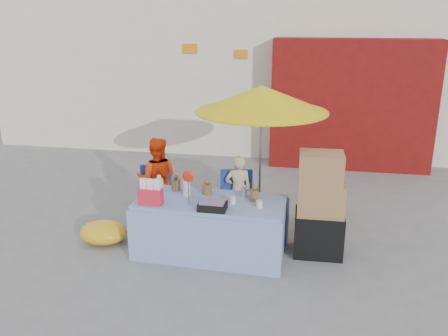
% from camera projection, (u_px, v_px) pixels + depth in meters
% --- Properties ---
extents(ground, '(80.00, 80.00, 0.00)m').
position_uv_depth(ground, '(197.00, 251.00, 6.38)').
color(ground, slate).
rests_on(ground, ground).
extents(backdrop, '(14.00, 8.00, 7.80)m').
position_uv_depth(backdrop, '(282.00, 12.00, 12.36)').
color(backdrop, silver).
rests_on(backdrop, ground).
extents(market_table, '(1.99, 0.98, 1.18)m').
position_uv_depth(market_table, '(210.00, 226.00, 6.22)').
color(market_table, '#7C97C7').
rests_on(market_table, ground).
extents(chair_left, '(0.56, 0.55, 0.85)m').
position_uv_depth(chair_left, '(155.00, 206.00, 7.21)').
color(chair_left, navy).
rests_on(chair_left, ground).
extents(chair_right, '(0.56, 0.55, 0.85)m').
position_uv_depth(chair_right, '(236.00, 212.00, 6.99)').
color(chair_right, navy).
rests_on(chair_right, ground).
extents(vendor_orange, '(0.71, 0.59, 1.29)m').
position_uv_depth(vendor_orange, '(157.00, 179.00, 7.21)').
color(vendor_orange, red).
rests_on(vendor_orange, ground).
extents(vendor_beige, '(0.44, 0.33, 1.09)m').
position_uv_depth(vendor_beige, '(238.00, 191.00, 7.03)').
color(vendor_beige, beige).
rests_on(vendor_beige, ground).
extents(umbrella, '(1.90, 1.90, 2.09)m').
position_uv_depth(umbrella, '(262.00, 99.00, 6.70)').
color(umbrella, gray).
rests_on(umbrella, ground).
extents(box_stack, '(0.64, 0.53, 1.39)m').
position_uv_depth(box_stack, '(320.00, 208.00, 6.14)').
color(box_stack, black).
rests_on(box_stack, ground).
extents(tarp_bundle, '(0.73, 0.61, 0.30)m').
position_uv_depth(tarp_bundle, '(103.00, 232.00, 6.58)').
color(tarp_bundle, gold).
rests_on(tarp_bundle, ground).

